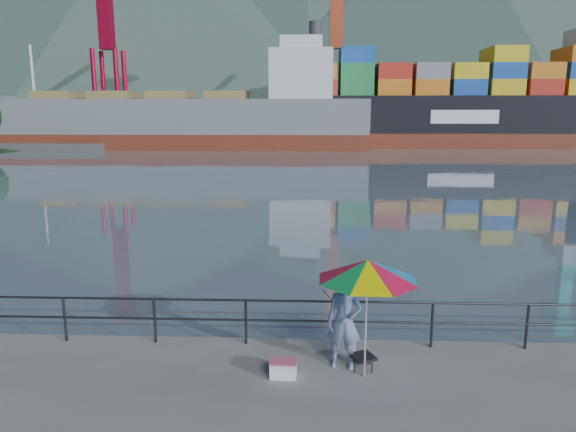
{
  "coord_description": "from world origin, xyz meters",
  "views": [
    {
      "loc": [
        0.32,
        -8.71,
        4.94
      ],
      "look_at": [
        -0.25,
        6.0,
        2.0
      ],
      "focal_mm": 32.0,
      "sensor_mm": 36.0,
      "label": 1
    }
  ],
  "objects_px": {
    "cooler_bag": "(283,369)",
    "container_ship": "(467,108)",
    "beach_umbrella": "(368,270)",
    "bulk_carrier": "(198,120)",
    "fisherman": "(344,322)"
  },
  "relations": [
    {
      "from": "fisherman",
      "to": "beach_umbrella",
      "type": "bearing_deg",
      "value": -35.46
    },
    {
      "from": "fisherman",
      "to": "bulk_carrier",
      "type": "height_order",
      "value": "bulk_carrier"
    },
    {
      "from": "fisherman",
      "to": "container_ship",
      "type": "relative_size",
      "value": 0.04
    },
    {
      "from": "bulk_carrier",
      "to": "container_ship",
      "type": "distance_m",
      "value": 41.73
    },
    {
      "from": "cooler_bag",
      "to": "container_ship",
      "type": "relative_size",
      "value": 0.01
    },
    {
      "from": "beach_umbrella",
      "to": "container_ship",
      "type": "distance_m",
      "value": 77.67
    },
    {
      "from": "cooler_bag",
      "to": "bulk_carrier",
      "type": "bearing_deg",
      "value": 105.26
    },
    {
      "from": "cooler_bag",
      "to": "container_ship",
      "type": "xyz_separation_m",
      "value": [
        25.32,
        73.91,
        5.74
      ]
    },
    {
      "from": "cooler_bag",
      "to": "container_ship",
      "type": "distance_m",
      "value": 78.34
    },
    {
      "from": "cooler_bag",
      "to": "container_ship",
      "type": "bearing_deg",
      "value": 73.22
    },
    {
      "from": "beach_umbrella",
      "to": "bulk_carrier",
      "type": "distance_m",
      "value": 71.09
    },
    {
      "from": "beach_umbrella",
      "to": "container_ship",
      "type": "relative_size",
      "value": 0.05
    },
    {
      "from": "cooler_bag",
      "to": "bulk_carrier",
      "type": "height_order",
      "value": "bulk_carrier"
    },
    {
      "from": "bulk_carrier",
      "to": "beach_umbrella",
      "type": "bearing_deg",
      "value": -75.64
    },
    {
      "from": "beach_umbrella",
      "to": "fisherman",
      "type": "bearing_deg",
      "value": 134.53
    }
  ]
}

